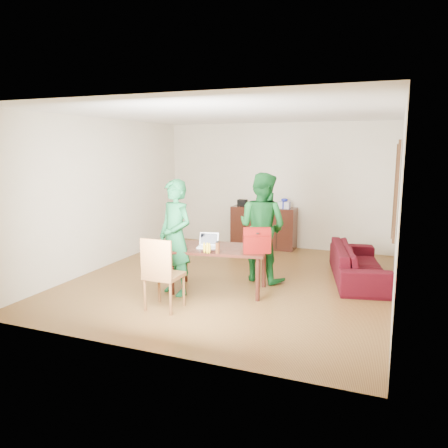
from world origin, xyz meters
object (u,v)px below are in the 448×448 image
at_px(laptop, 207,245).
at_px(red_bag, 257,242).
at_px(chair, 164,288).
at_px(person_far, 262,227).
at_px(sofa, 359,263).
at_px(person_near, 175,237).
at_px(bottle, 217,247).
at_px(table, 219,253).

relative_size(laptop, red_bag, 0.85).
distance_m(chair, person_far, 2.06).
relative_size(chair, red_bag, 2.59).
bearing_deg(sofa, laptop, 111.18).
bearing_deg(person_far, red_bag, 117.69).
height_order(chair, person_near, person_near).
relative_size(bottle, sofa, 0.09).
relative_size(chair, sofa, 0.51).
bearing_deg(bottle, sofa, 42.66).
height_order(chair, laptop, chair).
bearing_deg(laptop, person_far, 42.46).
distance_m(person_far, red_bag, 0.87).
bearing_deg(chair, red_bag, 42.92).
xyz_separation_m(chair, laptop, (0.24, 0.93, 0.43)).
relative_size(person_far, sofa, 0.90).
height_order(person_near, sofa, person_near).
distance_m(bottle, sofa, 2.53).
bearing_deg(chair, person_far, 65.24).
height_order(bottle, red_bag, red_bag).
distance_m(chair, red_bag, 1.48).
height_order(person_far, sofa, person_far).
relative_size(chair, person_far, 0.56).
height_order(person_near, bottle, person_near).
xyz_separation_m(person_near, person_far, (1.00, 1.14, 0.03)).
bearing_deg(laptop, table, 8.92).
relative_size(laptop, bottle, 1.85).
distance_m(person_near, laptop, 0.51).
bearing_deg(sofa, bottle, 120.19).
xyz_separation_m(chair, bottle, (0.52, 0.65, 0.48)).
xyz_separation_m(chair, person_near, (-0.15, 0.64, 0.57)).
distance_m(table, red_bag, 0.66).
bearing_deg(chair, person_near, 104.02).
xyz_separation_m(person_far, sofa, (1.51, 0.56, -0.60)).
bearing_deg(laptop, chair, -116.47).
bearing_deg(person_near, laptop, 59.49).
relative_size(table, red_bag, 4.01).
distance_m(table, person_near, 0.71).
distance_m(chair, laptop, 1.05).
bearing_deg(table, person_near, -156.70).
height_order(laptop, red_bag, red_bag).
xyz_separation_m(laptop, red_bag, (0.78, 0.00, 0.10)).
height_order(bottle, sofa, bottle).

